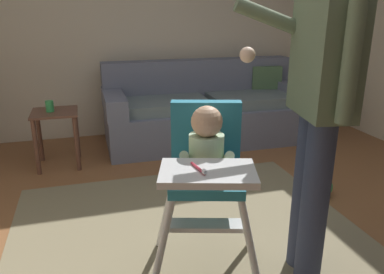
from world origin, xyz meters
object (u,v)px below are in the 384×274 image
at_px(sippy_cup, 50,106).
at_px(high_chair, 206,162).
at_px(side_table, 56,126).
at_px(couch, 207,111).
at_px(adult_standing, 319,107).
at_px(toy_ball, 322,186).

bearing_deg(sippy_cup, high_chair, -65.40).
bearing_deg(side_table, high_chair, -66.27).
height_order(side_table, sippy_cup, sippy_cup).
height_order(couch, adult_standing, adult_standing).
height_order(high_chair, adult_standing, adult_standing).
distance_m(couch, side_table, 1.59).
relative_size(side_table, sippy_cup, 5.20).
bearing_deg(sippy_cup, toy_ball, -31.08).
relative_size(adult_standing, sippy_cup, 16.55).
relative_size(high_chair, sippy_cup, 9.68).
bearing_deg(toy_ball, sippy_cup, 148.92).
distance_m(couch, toy_ball, 1.64).
xyz_separation_m(high_chair, toy_ball, (1.17, 0.65, -0.59)).
height_order(couch, high_chair, high_chair).
height_order(adult_standing, side_table, adult_standing).
distance_m(side_table, sippy_cup, 0.19).
relative_size(adult_standing, toy_ball, 10.35).
xyz_separation_m(toy_ball, side_table, (-1.99, 1.22, 0.30)).
bearing_deg(couch, side_table, -77.72).
xyz_separation_m(couch, high_chair, (-0.73, -2.21, 0.34)).
xyz_separation_m(couch, sippy_cup, (-1.59, -0.34, 0.24)).
bearing_deg(high_chair, sippy_cup, -138.57).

